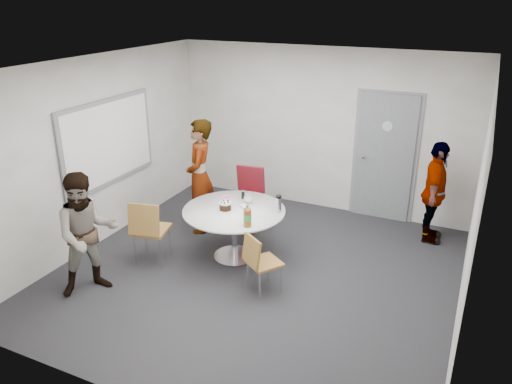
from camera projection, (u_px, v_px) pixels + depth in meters
The scene contains 15 objects.
floor at pixel (256, 272), 6.66m from camera, with size 5.00×5.00×0.00m, color #232226.
ceiling at pixel (257, 66), 5.65m from camera, with size 5.00×5.00×0.00m, color silver.
wall_back at pixel (320, 130), 8.25m from camera, with size 5.00×5.00×0.00m, color #B6B3AC.
wall_left at pixel (98, 152), 7.13m from camera, with size 5.00×5.00×0.00m, color #B6B3AC.
wall_right at pixel (475, 213), 5.18m from camera, with size 5.00×5.00×0.00m, color #B6B3AC.
wall_front at pixel (127, 275), 4.05m from camera, with size 5.00×5.00×0.00m, color #B6B3AC.
door at pixel (385, 158), 7.93m from camera, with size 1.02×0.17×2.12m.
whiteboard at pixel (109, 142), 7.25m from camera, with size 0.04×1.90×1.25m.
table at pixel (235, 217), 6.80m from camera, with size 1.40×1.40×1.03m.
chair_near_left at pixel (148, 226), 6.65m from camera, with size 0.54×0.57×0.94m.
chair_near_right at pixel (259, 259), 6.04m from camera, with size 0.53×0.54×0.78m.
chair_far at pixel (248, 191), 7.75m from camera, with size 0.51×0.55×0.98m.
person_main at pixel (200, 177), 7.55m from camera, with size 0.64×0.42×1.76m, color #A5C6EA.
person_left at pixel (87, 234), 5.99m from camera, with size 0.76×0.59×1.56m, color white.
person_right at pixel (434, 193), 7.25m from camera, with size 0.90×0.37×1.53m, color black.
Camera 1 is at (2.43, -5.23, 3.49)m, focal length 35.00 mm.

